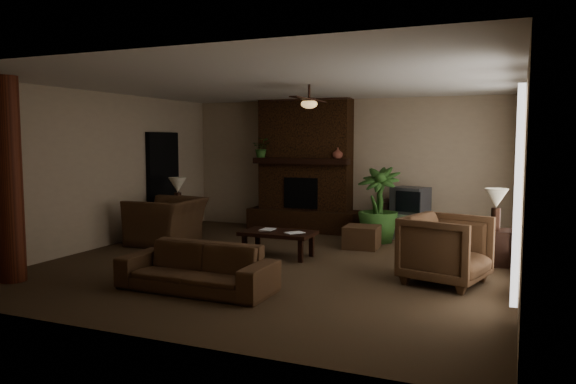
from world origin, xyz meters
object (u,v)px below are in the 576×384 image
at_px(coffee_table, 278,235).
at_px(side_table_right, 495,247).
at_px(lamp_left, 178,187).
at_px(floor_vase, 387,215).
at_px(side_table_left, 180,224).
at_px(sofa, 197,260).
at_px(log_column, 8,180).
at_px(armchair_left, 167,213).
at_px(lamp_right, 496,201).
at_px(tv_stand, 410,226).
at_px(armchair_right, 446,246).
at_px(ottoman, 362,237).
at_px(floor_plant, 378,221).

height_order(coffee_table, side_table_right, side_table_right).
bearing_deg(lamp_left, floor_vase, 24.67).
height_order(coffee_table, side_table_left, side_table_left).
xyz_separation_m(sofa, floor_vase, (1.36, 4.97, 0.03)).
bearing_deg(log_column, floor_vase, 54.45).
distance_m(armchair_left, lamp_right, 5.80).
relative_size(armchair_left, floor_vase, 1.69).
bearing_deg(tv_stand, armchair_right, -71.93).
bearing_deg(lamp_right, side_table_right, 84.46).
xyz_separation_m(floor_vase, lamp_right, (2.13, -1.95, 0.57)).
bearing_deg(ottoman, log_column, -132.78).
distance_m(log_column, sofa, 2.85).
bearing_deg(floor_plant, armchair_right, -59.38).
distance_m(floor_plant, lamp_left, 4.00).
xyz_separation_m(armchair_left, side_table_right, (5.77, 0.51, -0.29)).
distance_m(side_table_right, lamp_right, 0.73).
height_order(sofa, floor_plant, sofa).
relative_size(floor_plant, lamp_left, 2.19).
xyz_separation_m(sofa, coffee_table, (0.14, 2.28, -0.03)).
distance_m(tv_stand, floor_vase, 0.54).
relative_size(tv_stand, floor_vase, 1.10).
distance_m(armchair_left, ottoman, 3.66).
bearing_deg(ottoman, floor_vase, 84.53).
bearing_deg(ottoman, tv_stand, 64.33).
distance_m(sofa, floor_plant, 4.48).
bearing_deg(side_table_right, ottoman, 168.12).
xyz_separation_m(armchair_left, ottoman, (3.50, 0.99, -0.37)).
bearing_deg(floor_plant, floor_vase, 88.98).
bearing_deg(armchair_left, side_table_right, 90.67).
height_order(floor_vase, lamp_right, lamp_right).
height_order(sofa, tv_stand, sofa).
relative_size(log_column, lamp_right, 4.31).
height_order(coffee_table, floor_plant, floor_plant).
xyz_separation_m(tv_stand, lamp_right, (1.63, -1.85, 0.75)).
xyz_separation_m(armchair_right, ottoman, (-1.70, 1.95, -0.31)).
relative_size(coffee_table, side_table_left, 2.18).
bearing_deg(floor_plant, lamp_left, -164.47).
distance_m(coffee_table, ottoman, 1.68).
bearing_deg(side_table_left, armchair_left, -77.73).
bearing_deg(side_table_right, sofa, -138.63).
relative_size(tv_stand, lamp_right, 1.31).
bearing_deg(side_table_left, armchair_right, -16.54).
bearing_deg(armchair_left, log_column, -10.31).
bearing_deg(log_column, sofa, 12.61).
bearing_deg(sofa, armchair_right, 29.46).
relative_size(coffee_table, floor_plant, 0.84).
distance_m(floor_vase, side_table_right, 2.85).
distance_m(lamp_left, side_table_right, 6.00).
height_order(armchair_left, armchair_right, armchair_left).
bearing_deg(armchair_left, sofa, 37.15).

